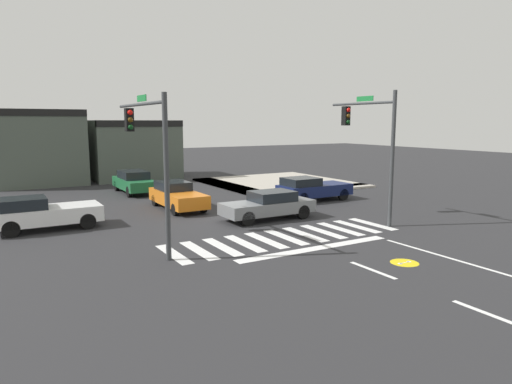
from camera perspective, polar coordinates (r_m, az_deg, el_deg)
ground_plane at (r=23.02m, az=-2.62°, el=-3.23°), size 120.00×120.00×0.00m
crosswalk_near at (r=19.26m, az=3.70°, el=-5.60°), size 10.26×2.85×0.01m
lane_markings at (r=14.43m, az=26.61°, el=-11.45°), size 6.80×24.25×0.01m
bike_detector_marking at (r=16.62m, az=17.92°, el=-8.33°), size 0.96×0.96×0.01m
curb_corner_northeast at (r=35.27m, az=2.41°, el=1.05°), size 10.00×10.60×0.15m
storefront_row at (r=39.62m, az=-19.81°, el=5.11°), size 13.66×6.44×5.66m
traffic_signal_southeast at (r=22.51m, az=14.06°, el=6.91°), size 0.32×4.25×6.14m
traffic_signal_southwest at (r=17.62m, az=-13.30°, el=6.20°), size 0.32×5.67×5.74m
car_navy at (r=28.13m, az=6.94°, el=0.44°), size 4.47×1.95×1.46m
car_gray at (r=22.60m, az=1.58°, el=-1.61°), size 4.62×1.80×1.38m
car_white at (r=22.43m, az=-24.97°, el=-2.35°), size 4.47×1.90×1.50m
car_orange at (r=25.69m, az=-9.75°, el=-0.44°), size 1.78×4.71×1.45m
car_green at (r=32.03m, az=-14.87°, el=1.27°), size 1.81×4.70×1.49m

